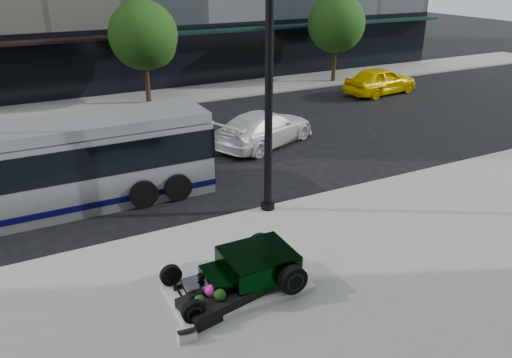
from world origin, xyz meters
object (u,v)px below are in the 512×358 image
hot_rod (250,267)px  lamppost (269,96)px  flower_planter (220,299)px  yellow_taxi (381,81)px  transit_bus (26,171)px  white_sedan (265,128)px

hot_rod → lamppost: (2.46, 3.63, 3.22)m
lamppost → flower_planter: 6.39m
flower_planter → yellow_taxi: 23.07m
hot_rod → yellow_taxi: size_ratio=0.65×
yellow_taxi → flower_planter: bearing=123.5°
hot_rod → transit_bus: (-4.46, 7.14, 0.79)m
hot_rod → yellow_taxi: yellow_taxi is taller
hot_rod → white_sedan: bearing=60.1°
flower_planter → transit_bus: bearing=114.8°
flower_planter → hot_rod: bearing=21.7°
yellow_taxi → white_sedan: bearing=107.7°
transit_bus → flower_planter: bearing=-65.2°
lamppost → hot_rod: bearing=-124.1°
hot_rod → flower_planter: hot_rod is taller
flower_planter → white_sedan: (6.51, 9.98, 0.43)m
transit_bus → white_sedan: (9.98, 2.45, -0.71)m
hot_rod → white_sedan: white_sedan is taller
hot_rod → flower_planter: 1.11m
hot_rod → transit_bus: size_ratio=0.27×
transit_bus → yellow_taxi: size_ratio=2.44×
white_sedan → yellow_taxi: yellow_taxi is taller
white_sedan → hot_rod: bearing=127.7°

